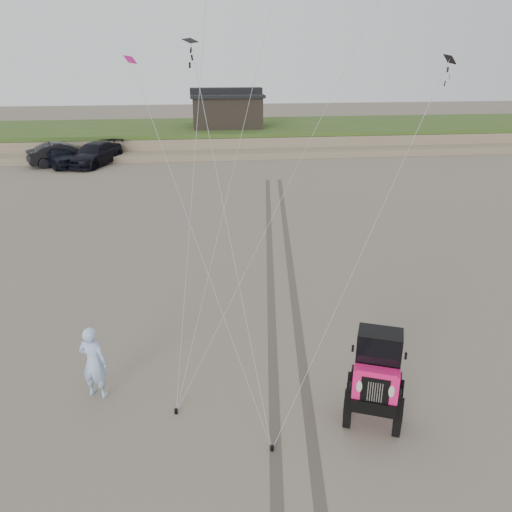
{
  "coord_description": "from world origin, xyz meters",
  "views": [
    {
      "loc": [
        -1.15,
        -9.53,
        7.67
      ],
      "look_at": [
        0.42,
        3.0,
        2.6
      ],
      "focal_mm": 35.0,
      "sensor_mm": 36.0,
      "label": 1
    }
  ],
  "objects_px": {
    "cabin": "(226,109)",
    "truck_b": "(64,154)",
    "truck_a": "(57,155)",
    "man": "(94,362)",
    "truck_c": "(95,154)",
    "jeep": "(375,390)"
  },
  "relations": [
    {
      "from": "truck_a",
      "to": "jeep",
      "type": "relative_size",
      "value": 1.04
    },
    {
      "from": "truck_b",
      "to": "truck_c",
      "type": "bearing_deg",
      "value": -120.45
    },
    {
      "from": "truck_c",
      "to": "man",
      "type": "distance_m",
      "value": 28.88
    },
    {
      "from": "jeep",
      "to": "man",
      "type": "bearing_deg",
      "value": -173.44
    },
    {
      "from": "jeep",
      "to": "truck_b",
      "type": "bearing_deg",
      "value": 136.16
    },
    {
      "from": "truck_a",
      "to": "man",
      "type": "xyz_separation_m",
      "value": [
        7.47,
        -28.34,
        0.08
      ]
    },
    {
      "from": "cabin",
      "to": "truck_a",
      "type": "bearing_deg",
      "value": -149.5
    },
    {
      "from": "truck_a",
      "to": "jeep",
      "type": "distance_m",
      "value": 33.12
    },
    {
      "from": "cabin",
      "to": "truck_c",
      "type": "relative_size",
      "value": 1.14
    },
    {
      "from": "truck_b",
      "to": "man",
      "type": "height_order",
      "value": "man"
    },
    {
      "from": "cabin",
      "to": "truck_b",
      "type": "relative_size",
      "value": 1.25
    },
    {
      "from": "cabin",
      "to": "jeep",
      "type": "distance_m",
      "value": 37.98
    },
    {
      "from": "man",
      "to": "truck_c",
      "type": "bearing_deg",
      "value": -59.63
    },
    {
      "from": "truck_a",
      "to": "truck_b",
      "type": "bearing_deg",
      "value": 16.16
    },
    {
      "from": "cabin",
      "to": "man",
      "type": "xyz_separation_m",
      "value": [
        -5.72,
        -36.11,
        -2.3
      ]
    },
    {
      "from": "truck_a",
      "to": "cabin",
      "type": "bearing_deg",
      "value": -5.26
    },
    {
      "from": "cabin",
      "to": "truck_c",
      "type": "bearing_deg",
      "value": -144.05
    },
    {
      "from": "jeep",
      "to": "man",
      "type": "relative_size",
      "value": 2.58
    },
    {
      "from": "truck_c",
      "to": "cabin",
      "type": "bearing_deg",
      "value": 58.28
    },
    {
      "from": "truck_b",
      "to": "man",
      "type": "distance_m",
      "value": 29.65
    },
    {
      "from": "truck_b",
      "to": "jeep",
      "type": "height_order",
      "value": "jeep"
    },
    {
      "from": "truck_a",
      "to": "truck_b",
      "type": "distance_m",
      "value": 0.56
    }
  ]
}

